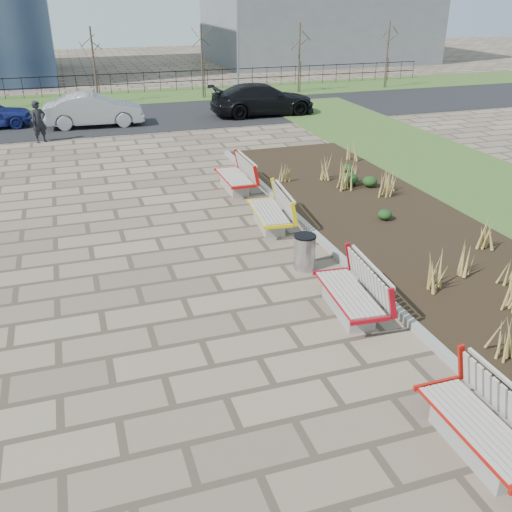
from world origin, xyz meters
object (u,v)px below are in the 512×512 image
object	(u,v)px
car_black	(263,99)
bench_b	(349,290)
litter_bin	(304,253)
bench_c	(269,210)
pedestrian	(39,122)
car_silver	(94,110)
lamp_east	(238,43)
bench_d	(234,175)
bench_a	(481,424)

from	to	relation	value
car_black	bench_b	bearing A→B (deg)	166.69
litter_bin	car_black	xyz separation A→B (m)	(4.78, 16.90, 0.38)
bench_c	pedestrian	xyz separation A→B (m)	(-5.92, 11.84, 0.35)
car_silver	pedestrian	bearing A→B (deg)	138.22
lamp_east	bench_c	bearing A→B (deg)	-104.35
bench_c	litter_bin	world-z (taller)	bench_c
car_silver	lamp_east	size ratio (longest dim) A/B	0.74
bench_b	car_silver	world-z (taller)	car_silver
bench_c	bench_d	size ratio (longest dim) A/B	1.00
litter_bin	lamp_east	size ratio (longest dim) A/B	0.14
bench_a	bench_d	distance (m)	11.99
bench_c	car_silver	xyz separation A→B (m)	(-3.55, 14.24, 0.25)
litter_bin	car_black	world-z (taller)	car_black
bench_b	car_black	size ratio (longest dim) A/B	0.40
bench_a	car_black	bearing A→B (deg)	78.18
bench_a	litter_bin	xyz separation A→B (m)	(-0.06, 6.06, -0.09)
bench_d	litter_bin	size ratio (longest dim) A/B	2.58
bench_a	litter_bin	size ratio (longest dim) A/B	2.58
car_silver	bench_b	bearing A→B (deg)	-166.66
car_silver	car_black	bearing A→B (deg)	-87.05
pedestrian	bench_c	bearing A→B (deg)	-88.01
bench_d	litter_bin	bearing A→B (deg)	-90.55
bench_a	pedestrian	size ratio (longest dim) A/B	1.23
bench_b	car_silver	size ratio (longest dim) A/B	0.47
car_black	pedestrian	bearing A→B (deg)	103.53
bench_b	lamp_east	size ratio (longest dim) A/B	0.35
bench_a	car_black	size ratio (longest dim) A/B	0.40
bench_d	pedestrian	distance (m)	10.39
bench_c	car_silver	size ratio (longest dim) A/B	0.47
pedestrian	litter_bin	bearing A→B (deg)	-92.54
pedestrian	lamp_east	world-z (taller)	lamp_east
car_silver	lamp_east	world-z (taller)	lamp_east
bench_b	lamp_east	bearing A→B (deg)	82.91
bench_a	bench_b	xyz separation A→B (m)	(0.00, 3.97, 0.00)
bench_d	lamp_east	size ratio (longest dim) A/B	0.35
litter_bin	bench_b	bearing A→B (deg)	-88.25
bench_b	litter_bin	world-z (taller)	bench_b
bench_c	pedestrian	world-z (taller)	pedestrian
car_black	lamp_east	xyz separation A→B (m)	(0.29, 5.27, 2.25)
car_silver	car_black	size ratio (longest dim) A/B	0.84
car_black	car_silver	bearing A→B (deg)	90.83
bench_d	lamp_east	xyz separation A→B (m)	(5.00, 16.24, 2.54)
bench_c	lamp_east	distance (m)	20.34
bench_b	car_silver	xyz separation A→B (m)	(-3.55, 18.97, 0.25)
bench_c	lamp_east	bearing A→B (deg)	81.39
car_black	lamp_east	bearing A→B (deg)	-2.50
lamp_east	car_black	bearing A→B (deg)	-93.12
bench_a	bench_b	distance (m)	3.97
bench_b	car_black	xyz separation A→B (m)	(4.71, 19.00, 0.29)
pedestrian	car_silver	bearing A→B (deg)	20.91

